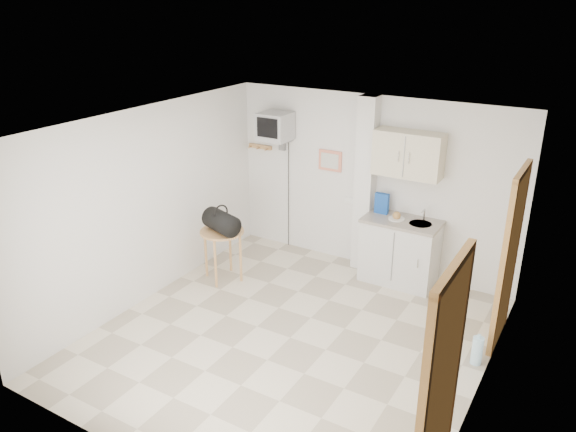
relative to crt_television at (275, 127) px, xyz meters
The scene contains 7 objects.
ground 3.15m from the crt_television, 54.36° to the right, with size 4.50×4.50×0.00m, color beige.
room_envelope 2.60m from the crt_television, 48.84° to the right, with size 4.24×4.54×2.55m.
kitchenette 2.32m from the crt_television, ahead, with size 1.03×0.58×2.10m.
crt_television is the anchor object (origin of this frame).
round_table 1.80m from the crt_television, 94.80° to the right, with size 0.60×0.60×0.73m.
duffel_bag 1.65m from the crt_television, 93.40° to the right, with size 0.59×0.45×0.39m.
water_bottle 4.11m from the crt_television, 22.27° to the right, with size 0.12×0.12×0.36m.
Camera 1 is at (2.83, -4.80, 3.75)m, focal length 35.00 mm.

